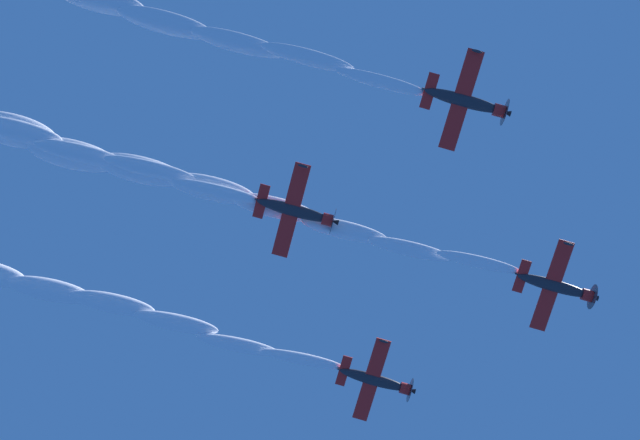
{
  "coord_description": "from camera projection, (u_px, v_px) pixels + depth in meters",
  "views": [
    {
      "loc": [
        -19.35,
        -36.96,
        1.72
      ],
      "look_at": [
        -25.08,
        -17.25,
        71.69
      ],
      "focal_mm": 43.7,
      "sensor_mm": 36.0,
      "label": 1
    }
  ],
  "objects": [
    {
      "name": "airplane_lead",
      "position": [
        556.0,
        286.0,
        72.48
      ],
      "size": [
        7.69,
        8.31,
        3.27
      ],
      "color": "#232328"
    },
    {
      "name": "airplane_right_wingman",
      "position": [
        466.0,
        101.0,
        67.61
      ],
      "size": [
        7.7,
        8.32,
        3.2
      ],
      "color": "#232328"
    },
    {
      "name": "airplane_slot_tail",
      "position": [
        296.0,
        211.0,
        70.93
      ],
      "size": [
        7.67,
        8.32,
        2.92
      ],
      "color": "#232328"
    },
    {
      "name": "airplane_left_wingman",
      "position": [
        376.0,
        380.0,
        76.53
      ],
      "size": [
        7.71,
        8.33,
        3.09
      ],
      "color": "#232328"
    },
    {
      "name": "smoke_trail_lead",
      "position": [
        65.0,
        149.0,
        72.79
      ],
      "size": [
        59.04,
        36.39,
        8.08
      ],
      "color": "white"
    }
  ]
}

